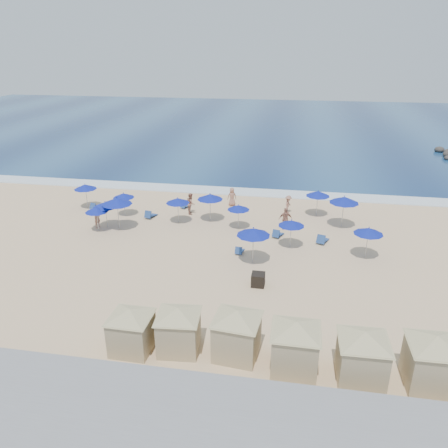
{
  "coord_description": "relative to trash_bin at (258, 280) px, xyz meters",
  "views": [
    {
      "loc": [
        4.53,
        -26.05,
        13.81
      ],
      "look_at": [
        -0.5,
        3.0,
        1.63
      ],
      "focal_mm": 35.0,
      "sensor_mm": 36.0,
      "label": 1
    }
  ],
  "objects": [
    {
      "name": "cabana_5",
      "position": [
        8.17,
        -7.18,
        1.2
      ],
      "size": [
        4.48,
        4.48,
        2.81
      ],
      "color": "tan",
      "rests_on": "ground"
    },
    {
      "name": "surf_line",
      "position": [
        -2.59,
        18.06,
        -0.37
      ],
      "size": [
        160.0,
        2.5,
        0.08
      ],
      "primitive_type": "cube",
      "color": "white",
      "rests_on": "ground"
    },
    {
      "name": "beachgoer_0",
      "position": [
        -13.74,
        7.0,
        0.41
      ],
      "size": [
        0.59,
        0.7,
        1.63
      ],
      "primitive_type": "imported",
      "rotation": [
        0.0,
        0.0,
        1.19
      ],
      "color": "#A46E5B",
      "rests_on": "ground"
    },
    {
      "name": "beachgoer_4",
      "position": [
        -3.81,
        14.0,
        0.44
      ],
      "size": [
        0.97,
        0.81,
        1.7
      ],
      "primitive_type": "imported",
      "rotation": [
        0.0,
        0.0,
        3.52
      ],
      "color": "#A46E5B",
      "rests_on": "ground"
    },
    {
      "name": "beachgoer_2",
      "position": [
        1.27,
        9.16,
        0.51
      ],
      "size": [
        1.14,
        0.64,
        1.83
      ],
      "primitive_type": "imported",
      "rotation": [
        0.0,
        0.0,
        3.33
      ],
      "color": "#A46E5B",
      "rests_on": "ground"
    },
    {
      "name": "cabana_2",
      "position": [
        -0.37,
        -6.64,
        1.16
      ],
      "size": [
        4.34,
        4.34,
        2.74
      ],
      "color": "tan",
      "rests_on": "ground"
    },
    {
      "name": "umbrella_6",
      "position": [
        -0.67,
        3.06,
        1.85
      ],
      "size": [
        2.28,
        2.28,
        2.6
      ],
      "color": "#A5A8AD",
      "rests_on": "ground"
    },
    {
      "name": "cabana_4",
      "position": [
        5.25,
        -7.31,
        1.17
      ],
      "size": [
        4.39,
        4.39,
        2.75
      ],
      "color": "tan",
      "rests_on": "ground"
    },
    {
      "name": "umbrella_0",
      "position": [
        -16.7,
        11.22,
        1.58
      ],
      "size": [
        2.01,
        2.01,
        2.29
      ],
      "color": "#A5A8AD",
      "rests_on": "ground"
    },
    {
      "name": "cabana_1",
      "position": [
        -3.18,
        -6.7,
        1.08
      ],
      "size": [
        4.13,
        4.13,
        2.6
      ],
      "color": "tan",
      "rests_on": "ground"
    },
    {
      "name": "beach_chair_5",
      "position": [
        4.12,
        7.06,
        -0.14
      ],
      "size": [
        1.06,
        1.54,
        0.77
      ],
      "color": "navy",
      "rests_on": "ground"
    },
    {
      "name": "beachgoer_3",
      "position": [
        1.35,
        12.93,
        0.4
      ],
      "size": [
        0.82,
        1.15,
        1.61
      ],
      "primitive_type": "imported",
      "rotation": [
        0.0,
        0.0,
        1.34
      ],
      "color": "#A46E5B",
      "rests_on": "ground"
    },
    {
      "name": "beach_chair_2",
      "position": [
        -7.93,
        12.63,
        -0.19
      ],
      "size": [
        0.88,
        1.23,
        0.62
      ],
      "color": "navy",
      "rests_on": "ground"
    },
    {
      "name": "beach_chair_4",
      "position": [
        0.75,
        7.6,
        -0.17
      ],
      "size": [
        0.94,
        1.38,
        0.7
      ],
      "color": "navy",
      "rests_on": "ground"
    },
    {
      "name": "umbrella_3",
      "position": [
        -11.92,
        7.03,
        1.96
      ],
      "size": [
        2.4,
        2.4,
        2.73
      ],
      "color": "#A5A8AD",
      "rests_on": "ground"
    },
    {
      "name": "umbrella_9",
      "position": [
        3.81,
        12.74,
        1.6
      ],
      "size": [
        2.04,
        2.04,
        2.32
      ],
      "color": "#A5A8AD",
      "rests_on": "ground"
    },
    {
      "name": "umbrella_4",
      "position": [
        -7.58,
        9.18,
        1.52
      ],
      "size": [
        1.95,
        1.95,
        2.22
      ],
      "color": "#A5A8AD",
      "rests_on": "ground"
    },
    {
      "name": "beachgoer_1",
      "position": [
        -7.05,
        11.43,
        0.52
      ],
      "size": [
        0.88,
        1.03,
        1.85
      ],
      "primitive_type": "imported",
      "rotation": [
        0.0,
        0.0,
        1.8
      ],
      "color": "#A46E5B",
      "rests_on": "ground"
    },
    {
      "name": "beach_chair_3",
      "position": [
        -1.75,
        4.25,
        -0.19
      ],
      "size": [
        0.61,
        1.16,
        0.61
      ],
      "color": "navy",
      "rests_on": "ground"
    },
    {
      "name": "beach_chair_0",
      "position": [
        -15.8,
        10.93,
        -0.17
      ],
      "size": [
        0.94,
        1.36,
        0.68
      ],
      "color": "navy",
      "rests_on": "ground"
    },
    {
      "name": "trash_bin",
      "position": [
        0.0,
        0.0,
        0.0
      ],
      "size": [
        0.82,
        0.82,
        0.81
      ],
      "primitive_type": "cube",
      "rotation": [
        0.0,
        0.0,
        -0.01
      ],
      "color": "black",
      "rests_on": "ground"
    },
    {
      "name": "umbrella_2",
      "position": [
        -12.6,
        9.98,
        1.4
      ],
      "size": [
        1.83,
        1.83,
        2.09
      ],
      "color": "#A5A8AD",
      "rests_on": "ground"
    },
    {
      "name": "umbrella_7",
      "position": [
        -2.49,
        8.83,
        1.37
      ],
      "size": [
        1.8,
        1.8,
        2.04
      ],
      "color": "#A5A8AD",
      "rests_on": "ground"
    },
    {
      "name": "umbrella_5",
      "position": [
        -5.04,
        10.03,
        1.72
      ],
      "size": [
        2.15,
        2.15,
        2.45
      ],
      "color": "#A5A8AD",
      "rests_on": "ground"
    },
    {
      "name": "umbrella_10",
      "position": [
        5.79,
        10.52,
        1.92
      ],
      "size": [
        2.36,
        2.36,
        2.68
      ],
      "color": "#A5A8AD",
      "rests_on": "ground"
    },
    {
      "name": "umbrella_1",
      "position": [
        -13.01,
        7.17,
        1.54
      ],
      "size": [
        1.97,
        1.97,
        2.25
      ],
      "color": "#A5A8AD",
      "rests_on": "ground"
    },
    {
      "name": "umbrella_11",
      "position": [
        7.01,
        5.13,
        1.6
      ],
      "size": [
        2.03,
        2.03,
        2.31
      ],
      "color": "#A5A8AD",
      "rests_on": "ground"
    },
    {
      "name": "seawall",
      "position": [
        -2.59,
        -10.94,
        0.24
      ],
      "size": [
        160.0,
        6.1,
        1.22
      ],
      "color": "gray",
      "rests_on": "ground"
    },
    {
      "name": "ocean",
      "position": [
        -2.59,
        57.56,
        -0.38
      ],
      "size": [
        160.0,
        80.0,
        0.06
      ],
      "primitive_type": "cube",
      "color": "navy",
      "rests_on": "ground"
    },
    {
      "name": "cabana_0",
      "position": [
        -5.41,
        -7.12,
        1.05
      ],
      "size": [
        4.04,
        4.04,
        2.54
      ],
      "color": "tan",
      "rests_on": "ground"
    },
    {
      "name": "umbrella_12",
      "position": [
        -13.42,
        6.4,
        1.37
      ],
      "size": [
        1.8,
        1.8,
        2.05
      ],
      "color": "#A5A8AD",
      "rests_on": "ground"
    },
    {
      "name": "beach_chair_1",
      "position": [
        -10.26,
        9.78,
        -0.15
      ],
      "size": [
        0.87,
        1.44,
        0.74
      ],
      "color": "navy",
      "rests_on": "ground"
    },
    {
      "name": "umbrella_8",
      "position": [
        1.77,
        5.95,
        1.48
      ],
      "size": [
        1.91,
        1.91,
        2.18
      ],
      "color": "#A5A8AD",
      "rests_on": "ground"
    },
    {
      "name": "cabana_3",
      "position": [
        2.36,
        -7.12,
        1.19
      ],
      "size": [
        4.44,
        4.44,
        2.78
      ],
      "color": "tan",
      "rests_on": "ground"
    },
    {
      "name": "ground",
      "position": [
        -2.59,
        2.56,
        -0.41
      ],
      "size": [
        160.0,
        160.0,
        0.0
      ],
      "primitive_type": "plane",
      "color": "beige",
      "rests_on": "ground"
    }
  ]
}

